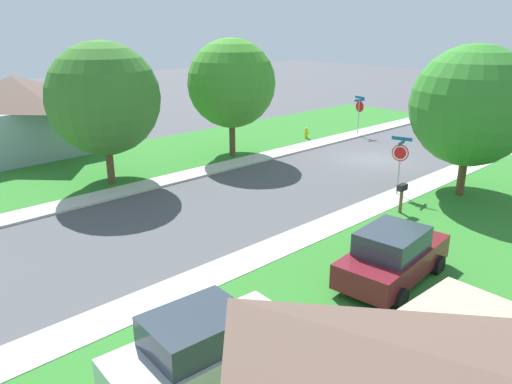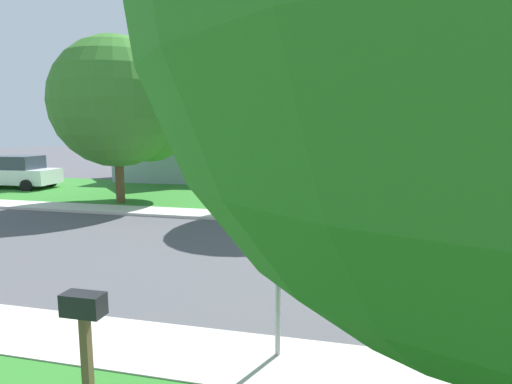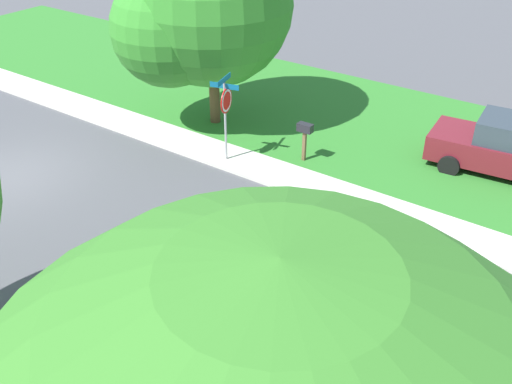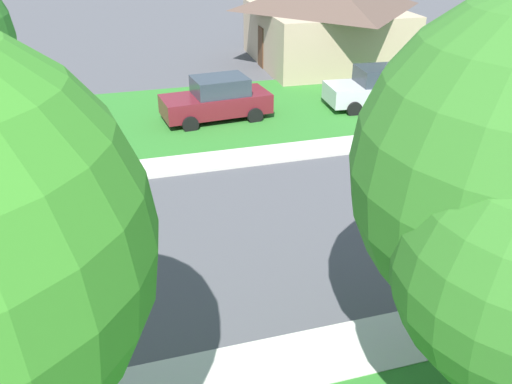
{
  "view_description": "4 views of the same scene",
  "coord_description": "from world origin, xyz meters",
  "px_view_note": "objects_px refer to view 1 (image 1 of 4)",
  "views": [
    {
      "loc": [
        -15.63,
        24.29,
        7.51
      ],
      "look_at": [
        -2.62,
        11.9,
        1.4
      ],
      "focal_mm": 34.6,
      "sensor_mm": 36.0,
      "label": 1
    },
    {
      "loc": [
        -9.91,
        3.7,
        3.16
      ],
      "look_at": [
        1.65,
        6.52,
        1.4
      ],
      "focal_mm": 30.16,
      "sensor_mm": 36.0,
      "label": 2
    },
    {
      "loc": [
        8.12,
        14.76,
        8.77
      ],
      "look_at": [
        -1.68,
        7.84,
        1.4
      ],
      "focal_mm": 41.02,
      "sensor_mm": 36.0,
      "label": 3
    },
    {
      "loc": [
        11.63,
        7.67,
        7.58
      ],
      "look_at": [
        0.35,
        10.96,
        1.4
      ],
      "focal_mm": 37.61,
      "sensor_mm": 36.0,
      "label": 4
    }
  ],
  "objects_px": {
    "fire_hydrant": "(306,133)",
    "mailbox": "(402,191)",
    "house_right_setback": "(17,113)",
    "stop_sign_near_corner": "(359,109)",
    "stop_sign_far_corner": "(400,156)",
    "tree_across_right": "(105,101)",
    "tree_sidewalk_near": "(466,108)",
    "tree_across_left": "(231,86)",
    "car_silver_driveway_right": "(203,349)",
    "car_maroon_across_road": "(393,256)"
  },
  "relations": [
    {
      "from": "tree_across_right",
      "to": "house_right_setback",
      "type": "distance_m",
      "value": 10.13
    },
    {
      "from": "stop_sign_near_corner",
      "to": "stop_sign_far_corner",
      "type": "relative_size",
      "value": 1.0
    },
    {
      "from": "car_maroon_across_road",
      "to": "fire_hydrant",
      "type": "height_order",
      "value": "car_maroon_across_road"
    },
    {
      "from": "stop_sign_near_corner",
      "to": "stop_sign_far_corner",
      "type": "bearing_deg",
      "value": 133.02
    },
    {
      "from": "car_maroon_across_road",
      "to": "tree_across_left",
      "type": "bearing_deg",
      "value": -23.61
    },
    {
      "from": "car_maroon_across_road",
      "to": "fire_hydrant",
      "type": "xyz_separation_m",
      "value": [
        14.87,
        -13.21,
        -0.44
      ]
    },
    {
      "from": "tree_across_right",
      "to": "tree_sidewalk_near",
      "type": "xyz_separation_m",
      "value": [
        -12.6,
        -10.8,
        -0.07
      ]
    },
    {
      "from": "tree_across_right",
      "to": "mailbox",
      "type": "height_order",
      "value": "tree_across_right"
    },
    {
      "from": "stop_sign_far_corner",
      "to": "car_silver_driveway_right",
      "type": "distance_m",
      "value": 14.72
    },
    {
      "from": "car_maroon_across_road",
      "to": "house_right_setback",
      "type": "distance_m",
      "value": 25.17
    },
    {
      "from": "tree_sidewalk_near",
      "to": "tree_across_right",
      "type": "bearing_deg",
      "value": 40.61
    },
    {
      "from": "house_right_setback",
      "to": "stop_sign_near_corner",
      "type": "bearing_deg",
      "value": -121.85
    },
    {
      "from": "car_maroon_across_road",
      "to": "tree_across_right",
      "type": "bearing_deg",
      "value": 4.93
    },
    {
      "from": "tree_sidewalk_near",
      "to": "fire_hydrant",
      "type": "distance_m",
      "value": 13.41
    },
    {
      "from": "tree_sidewalk_near",
      "to": "house_right_setback",
      "type": "height_order",
      "value": "tree_sidewalk_near"
    },
    {
      "from": "stop_sign_far_corner",
      "to": "house_right_setback",
      "type": "bearing_deg",
      "value": 24.28
    },
    {
      "from": "house_right_setback",
      "to": "mailbox",
      "type": "bearing_deg",
      "value": -161.48
    },
    {
      "from": "stop_sign_near_corner",
      "to": "tree_across_right",
      "type": "xyz_separation_m",
      "value": [
        1.89,
        18.17,
        2.18
      ]
    },
    {
      "from": "stop_sign_near_corner",
      "to": "car_maroon_across_road",
      "type": "xyz_separation_m",
      "value": [
        -13.2,
        16.87,
        -1.01
      ]
    },
    {
      "from": "stop_sign_far_corner",
      "to": "house_right_setback",
      "type": "xyz_separation_m",
      "value": [
        20.84,
        9.4,
        0.49
      ]
    },
    {
      "from": "car_silver_driveway_right",
      "to": "tree_sidewalk_near",
      "type": "relative_size",
      "value": 0.65
    },
    {
      "from": "car_maroon_across_road",
      "to": "tree_sidewalk_near",
      "type": "relative_size",
      "value": 0.65
    },
    {
      "from": "stop_sign_far_corner",
      "to": "fire_hydrant",
      "type": "height_order",
      "value": "stop_sign_far_corner"
    },
    {
      "from": "stop_sign_near_corner",
      "to": "fire_hydrant",
      "type": "xyz_separation_m",
      "value": [
        1.67,
        3.67,
        -1.45
      ]
    },
    {
      "from": "stop_sign_far_corner",
      "to": "car_maroon_across_road",
      "type": "height_order",
      "value": "stop_sign_far_corner"
    },
    {
      "from": "stop_sign_far_corner",
      "to": "tree_across_right",
      "type": "relative_size",
      "value": 0.4
    },
    {
      "from": "house_right_setback",
      "to": "mailbox",
      "type": "height_order",
      "value": "house_right_setback"
    },
    {
      "from": "tree_across_left",
      "to": "fire_hydrant",
      "type": "xyz_separation_m",
      "value": [
        -0.2,
        -6.62,
        -3.73
      ]
    },
    {
      "from": "car_maroon_across_road",
      "to": "tree_sidewalk_near",
      "type": "height_order",
      "value": "tree_sidewalk_near"
    },
    {
      "from": "car_maroon_across_road",
      "to": "tree_across_left",
      "type": "xyz_separation_m",
      "value": [
        15.07,
        -6.59,
        3.29
      ]
    },
    {
      "from": "car_maroon_across_road",
      "to": "mailbox",
      "type": "bearing_deg",
      "value": -61.65
    },
    {
      "from": "car_silver_driveway_right",
      "to": "car_maroon_across_road",
      "type": "xyz_separation_m",
      "value": [
        -0.37,
        -6.96,
        0.0
      ]
    },
    {
      "from": "tree_across_left",
      "to": "car_maroon_across_road",
      "type": "bearing_deg",
      "value": 156.39
    },
    {
      "from": "tree_across_left",
      "to": "mailbox",
      "type": "distance_m",
      "value": 12.7
    },
    {
      "from": "car_silver_driveway_right",
      "to": "stop_sign_far_corner",
      "type": "bearing_deg",
      "value": -74.93
    },
    {
      "from": "car_silver_driveway_right",
      "to": "tree_across_right",
      "type": "xyz_separation_m",
      "value": [
        14.71,
        -5.66,
        3.19
      ]
    },
    {
      "from": "fire_hydrant",
      "to": "mailbox",
      "type": "relative_size",
      "value": 0.63
    },
    {
      "from": "car_maroon_across_road",
      "to": "tree_across_left",
      "type": "height_order",
      "value": "tree_across_left"
    },
    {
      "from": "stop_sign_far_corner",
      "to": "tree_sidewalk_near",
      "type": "relative_size",
      "value": 0.41
    },
    {
      "from": "stop_sign_near_corner",
      "to": "tree_across_right",
      "type": "relative_size",
      "value": 0.4
    },
    {
      "from": "fire_hydrant",
      "to": "stop_sign_near_corner",
      "type": "bearing_deg",
      "value": -114.51
    },
    {
      "from": "stop_sign_far_corner",
      "to": "car_silver_driveway_right",
      "type": "height_order",
      "value": "stop_sign_far_corner"
    },
    {
      "from": "car_silver_driveway_right",
      "to": "tree_across_left",
      "type": "distance_m",
      "value": 20.26
    },
    {
      "from": "mailbox",
      "to": "car_maroon_across_road",
      "type": "bearing_deg",
      "value": 118.35
    },
    {
      "from": "stop_sign_near_corner",
      "to": "house_right_setback",
      "type": "height_order",
      "value": "house_right_setback"
    },
    {
      "from": "car_maroon_across_road",
      "to": "tree_sidewalk_near",
      "type": "xyz_separation_m",
      "value": [
        2.48,
        -9.5,
        3.11
      ]
    },
    {
      "from": "tree_across_right",
      "to": "stop_sign_far_corner",
      "type": "bearing_deg",
      "value": -141.96
    },
    {
      "from": "car_silver_driveway_right",
      "to": "fire_hydrant",
      "type": "height_order",
      "value": "car_silver_driveway_right"
    },
    {
      "from": "tree_across_right",
      "to": "tree_across_left",
      "type": "bearing_deg",
      "value": -90.11
    },
    {
      "from": "tree_across_right",
      "to": "house_right_setback",
      "type": "height_order",
      "value": "tree_across_right"
    }
  ]
}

